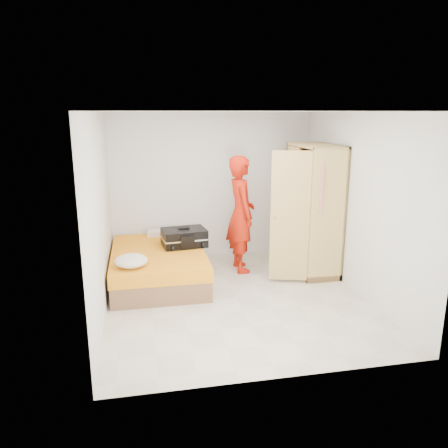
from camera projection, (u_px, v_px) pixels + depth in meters
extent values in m
plane|color=beige|center=(236.00, 298.00, 6.28)|extent=(4.00, 4.00, 0.00)
plane|color=white|center=(237.00, 111.00, 5.63)|extent=(4.00, 4.00, 0.00)
cube|color=white|center=(212.00, 186.00, 7.86)|extent=(3.60, 0.02, 2.60)
cube|color=white|center=(284.00, 255.00, 4.05)|extent=(3.60, 0.02, 2.60)
cube|color=white|center=(100.00, 216.00, 5.62)|extent=(0.02, 4.00, 2.60)
cube|color=white|center=(358.00, 204.00, 6.29)|extent=(0.02, 4.00, 2.60)
cube|color=brown|center=(159.00, 271.00, 6.89)|extent=(1.40, 2.00, 0.30)
cube|color=orange|center=(158.00, 256.00, 6.83)|extent=(1.42, 2.02, 0.20)
cube|color=#D9BC6A|center=(329.00, 208.00, 7.20)|extent=(0.04, 1.20, 2.10)
cube|color=#D9BC6A|center=(328.00, 217.00, 6.60)|extent=(0.58, 0.04, 2.10)
cube|color=#D9BC6A|center=(301.00, 202.00, 7.71)|extent=(0.58, 0.04, 2.10)
cube|color=#D9BC6A|center=(317.00, 146.00, 6.90)|extent=(0.58, 1.20, 0.04)
cube|color=#AE824A|center=(310.00, 267.00, 7.40)|extent=(0.58, 1.20, 0.10)
cube|color=#D9BC6A|center=(291.00, 206.00, 7.39)|extent=(0.04, 0.59, 2.00)
cube|color=#D9BC6A|center=(290.00, 217.00, 6.59)|extent=(0.58, 0.19, 2.00)
cylinder|color=#B2B2B7|center=(316.00, 156.00, 6.94)|extent=(0.02, 1.10, 0.02)
imported|color=red|center=(241.00, 214.00, 7.19)|extent=(0.49, 0.72, 1.93)
cube|color=black|center=(184.00, 237.00, 7.03)|extent=(0.74, 0.57, 0.27)
cube|color=black|center=(184.00, 228.00, 6.99)|extent=(0.18, 0.07, 0.03)
ellipsoid|color=beige|center=(131.00, 261.00, 6.07)|extent=(0.46, 0.46, 0.17)
cube|color=beige|center=(163.00, 233.00, 7.63)|extent=(0.53, 0.33, 0.09)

